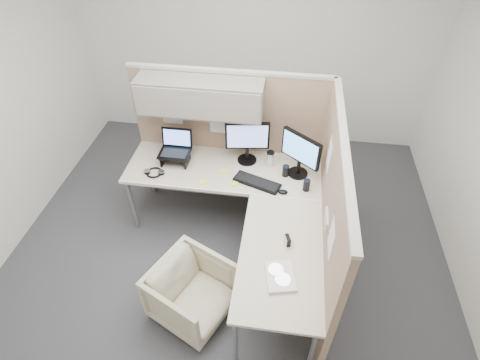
# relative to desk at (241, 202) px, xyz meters

# --- Properties ---
(ground) EXTENTS (4.50, 4.50, 0.00)m
(ground) POSITION_rel_desk_xyz_m (-0.12, -0.13, -0.69)
(ground) COLOR #37373C
(ground) RESTS_ON ground
(partition_back) EXTENTS (2.00, 0.36, 1.63)m
(partition_back) POSITION_rel_desk_xyz_m (-0.34, 0.70, 0.41)
(partition_back) COLOR #987A64
(partition_back) RESTS_ON ground
(partition_right) EXTENTS (0.07, 2.03, 1.63)m
(partition_right) POSITION_rel_desk_xyz_m (0.78, -0.19, 0.13)
(partition_right) COLOR #987A64
(partition_right) RESTS_ON ground
(desk) EXTENTS (2.00, 1.98, 0.73)m
(desk) POSITION_rel_desk_xyz_m (0.00, 0.00, 0.00)
(desk) COLOR beige
(desk) RESTS_ON ground
(office_chair) EXTENTS (0.78, 0.80, 0.63)m
(office_chair) POSITION_rel_desk_xyz_m (-0.32, -0.77, -0.37)
(office_chair) COLOR beige
(office_chair) RESTS_ON ground
(monitor_left) EXTENTS (0.44, 0.20, 0.47)m
(monitor_left) POSITION_rel_desk_xyz_m (-0.01, 0.57, 0.32)
(monitor_left) COLOR black
(monitor_left) RESTS_ON desk
(monitor_right) EXTENTS (0.37, 0.30, 0.47)m
(monitor_right) POSITION_rel_desk_xyz_m (0.52, 0.43, 0.32)
(monitor_right) COLOR black
(monitor_right) RESTS_ON desk
(laptop_station) EXTENTS (0.31, 0.27, 0.33)m
(laptop_station) POSITION_rel_desk_xyz_m (-0.74, 0.46, 0.17)
(laptop_station) COLOR black
(laptop_station) RESTS_ON desk
(keyboard) EXTENTS (0.49, 0.30, 0.02)m
(keyboard) POSITION_rel_desk_xyz_m (0.13, 0.23, 0.05)
(keyboard) COLOR black
(keyboard) RESTS_ON desk
(mouse) EXTENTS (0.09, 0.06, 0.03)m
(mouse) POSITION_rel_desk_xyz_m (0.39, 0.13, 0.06)
(mouse) COLOR black
(mouse) RESTS_ON desk
(travel_mug) EXTENTS (0.08, 0.08, 0.17)m
(travel_mug) POSITION_rel_desk_xyz_m (0.23, 0.53, 0.13)
(travel_mug) COLOR silver
(travel_mug) RESTS_ON desk
(soda_can_green) EXTENTS (0.07, 0.07, 0.12)m
(soda_can_green) POSITION_rel_desk_xyz_m (0.60, 0.21, 0.10)
(soda_can_green) COLOR black
(soda_can_green) RESTS_ON desk
(soda_can_silver) EXTENTS (0.07, 0.07, 0.12)m
(soda_can_silver) POSITION_rel_desk_xyz_m (0.39, 0.39, 0.10)
(soda_can_silver) COLOR black
(soda_can_silver) RESTS_ON desk
(sticky_note_a) EXTENTS (0.10, 0.10, 0.01)m
(sticky_note_a) POSITION_rel_desk_xyz_m (-0.39, 0.18, 0.05)
(sticky_note_a) COLOR yellow
(sticky_note_a) RESTS_ON desk
(sticky_note_b) EXTENTS (0.08, 0.08, 0.01)m
(sticky_note_b) POSITION_rel_desk_xyz_m (-0.10, 0.19, 0.05)
(sticky_note_b) COLOR yellow
(sticky_note_b) RESTS_ON desk
(sticky_note_d) EXTENTS (0.08, 0.08, 0.01)m
(sticky_note_d) POSITION_rel_desk_xyz_m (-0.21, 0.36, 0.05)
(sticky_note_d) COLOR yellow
(sticky_note_d) RESTS_ON desk
(headphones) EXTENTS (0.21, 0.17, 0.03)m
(headphones) POSITION_rel_desk_xyz_m (-0.91, 0.23, 0.06)
(headphones) COLOR black
(headphones) RESTS_ON desk
(paper_stack) EXTENTS (0.27, 0.31, 0.03)m
(paper_stack) POSITION_rel_desk_xyz_m (0.42, -0.81, 0.06)
(paper_stack) COLOR white
(paper_stack) RESTS_ON desk
(desk_clock) EXTENTS (0.06, 0.09, 0.08)m
(desk_clock) POSITION_rel_desk_xyz_m (0.45, -0.47, 0.08)
(desk_clock) COLOR black
(desk_clock) RESTS_ON desk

